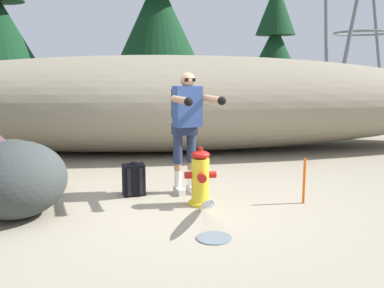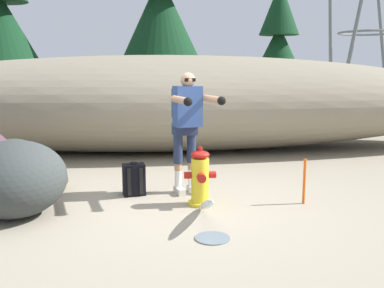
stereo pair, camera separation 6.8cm
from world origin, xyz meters
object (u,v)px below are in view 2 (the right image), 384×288
object	(u,v)px
boulder_small	(13,162)
fire_hydrant	(200,178)
boulder_mid	(14,179)
survey_stake	(304,181)
spare_backpack	(134,180)
utility_worker	(187,118)
boulder_outlier	(49,180)

from	to	relation	value
boulder_small	fire_hydrant	bearing A→B (deg)	-24.35
fire_hydrant	boulder_mid	xyz separation A→B (m)	(-2.24, -0.23, 0.11)
fire_hydrant	survey_stake	xyz separation A→B (m)	(1.36, -0.09, -0.05)
spare_backpack	boulder_small	world-z (taller)	boulder_small
spare_backpack	boulder_mid	size ratio (longest dim) A/B	0.38
survey_stake	boulder_small	bearing A→B (deg)	162.12
utility_worker	boulder_mid	size ratio (longest dim) A/B	1.37
boulder_small	survey_stake	size ratio (longest dim) A/B	1.50
utility_worker	boulder_small	size ratio (longest dim) A/B	1.89
utility_worker	survey_stake	size ratio (longest dim) A/B	2.83
spare_backpack	boulder_mid	bearing A→B (deg)	108.36
spare_backpack	utility_worker	bearing A→B (deg)	-104.22
boulder_small	boulder_outlier	size ratio (longest dim) A/B	1.59
spare_backpack	boulder_small	size ratio (longest dim) A/B	0.52
utility_worker	spare_backpack	xyz separation A→B (m)	(-0.74, 0.05, -0.86)
boulder_outlier	utility_worker	bearing A→B (deg)	-10.34
boulder_mid	utility_worker	bearing A→B (deg)	18.78
fire_hydrant	boulder_small	world-z (taller)	fire_hydrant
boulder_small	spare_backpack	bearing A→B (deg)	-20.60
utility_worker	survey_stake	distance (m)	1.77
boulder_outlier	boulder_small	bearing A→B (deg)	147.95
utility_worker	boulder_outlier	world-z (taller)	utility_worker
fire_hydrant	boulder_mid	world-z (taller)	boulder_mid
boulder_mid	survey_stake	xyz separation A→B (m)	(3.60, 0.14, -0.16)
utility_worker	survey_stake	bearing A→B (deg)	54.16
boulder_small	boulder_outlier	xyz separation A→B (m)	(0.59, -0.37, -0.20)
survey_stake	utility_worker	bearing A→B (deg)	158.78
fire_hydrant	boulder_outlier	distance (m)	2.28
boulder_outlier	survey_stake	distance (m)	3.59
survey_stake	boulder_outlier	bearing A→B (deg)	164.85
fire_hydrant	utility_worker	world-z (taller)	utility_worker
fire_hydrant	boulder_small	distance (m)	2.96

